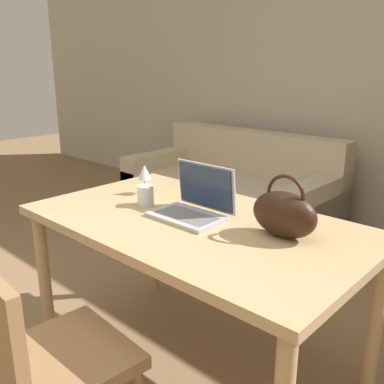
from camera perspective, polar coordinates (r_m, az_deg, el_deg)
wall_back at (r=3.88m, az=23.88°, el=14.40°), size 10.00×0.06×2.70m
dining_table at (r=1.89m, az=0.36°, el=-6.07°), size 1.49×0.86×0.76m
chair at (r=1.60m, az=-19.52°, el=-19.96°), size 0.47×0.47×0.84m
couch at (r=3.93m, az=5.11°, el=-0.14°), size 1.90×0.93×0.82m
laptop at (r=1.88m, az=0.51°, el=-1.36°), size 0.33×0.25×0.23m
drinking_glass at (r=2.04m, az=-6.19°, el=-0.45°), size 0.08×0.08×0.09m
wine_glass at (r=2.21m, az=-6.34°, el=2.47°), size 0.07×0.07×0.15m
handbag at (r=1.68m, az=12.19°, el=-2.82°), size 0.27×0.14×0.25m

